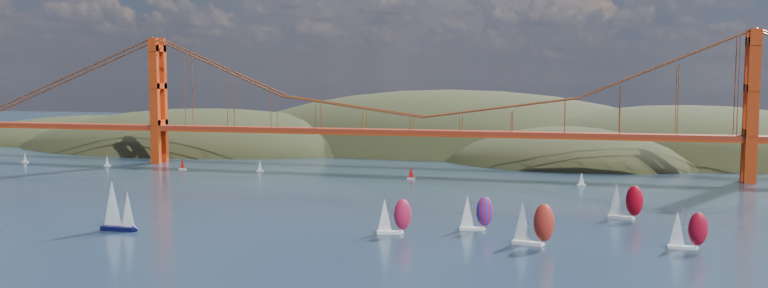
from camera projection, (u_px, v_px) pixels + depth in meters
headlands at (548, 175)px, 385.98m from camera, size 725.00×225.00×96.00m
bridge at (420, 91)px, 299.54m from camera, size 552.00×12.00×55.00m
sloop_navy at (117, 206)px, 184.24m from camera, size 8.90×5.02×13.87m
racer_0 at (393, 215)px, 180.37m from camera, size 8.60×4.99×9.64m
racer_1 at (532, 223)px, 167.90m from camera, size 9.73×5.07×10.93m
racer_2 at (687, 229)px, 164.23m from camera, size 8.19×3.37×9.40m
racer_3 at (625, 201)px, 199.30m from camera, size 9.29×5.15×10.41m
racer_rwb at (475, 212)px, 184.81m from camera, size 8.47×4.16×9.54m
distant_boat_0 at (25, 157)px, 332.61m from camera, size 3.00×2.00×4.70m
distant_boat_1 at (107, 160)px, 319.96m from camera, size 3.00×2.00×4.70m
distant_boat_2 at (182, 164)px, 307.05m from camera, size 3.00×2.00×4.70m
distant_boat_3 at (260, 166)px, 301.17m from camera, size 3.00×2.00×4.70m
distant_boat_8 at (582, 179)px, 261.61m from camera, size 3.00×2.00×4.70m
distant_boat_9 at (411, 173)px, 278.68m from camera, size 3.00×2.00×4.70m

